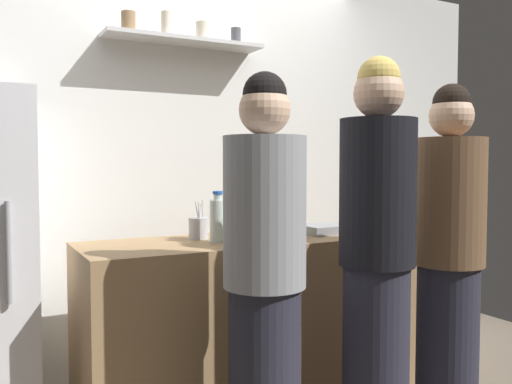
% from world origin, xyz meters
% --- Properties ---
extents(back_wall_assembly, '(4.80, 0.32, 2.60)m').
position_xyz_m(back_wall_assembly, '(-0.00, 1.25, 1.30)').
color(back_wall_assembly, white).
rests_on(back_wall_assembly, ground).
extents(counter, '(1.87, 0.62, 0.88)m').
position_xyz_m(counter, '(0.15, 0.54, 0.44)').
color(counter, '#9E7A51').
rests_on(counter, ground).
extents(baking_pan, '(0.34, 0.24, 0.05)m').
position_xyz_m(baking_pan, '(0.63, 0.53, 0.91)').
color(baking_pan, gray).
rests_on(baking_pan, counter).
extents(utensil_holder, '(0.10, 0.10, 0.21)m').
position_xyz_m(utensil_holder, '(-0.14, 0.65, 0.94)').
color(utensil_holder, '#B2B2B7').
rests_on(utensil_holder, counter).
extents(wine_bottle_pale_glass, '(0.08, 0.08, 0.28)m').
position_xyz_m(wine_bottle_pale_glass, '(-0.06, 0.35, 0.98)').
color(wine_bottle_pale_glass, '#B2BFB2').
rests_on(wine_bottle_pale_glass, counter).
extents(wine_bottle_green_glass, '(0.07, 0.07, 0.32)m').
position_xyz_m(wine_bottle_green_glass, '(0.29, 0.68, 1.00)').
color(wine_bottle_green_glass, '#19471E').
rests_on(wine_bottle_green_glass, counter).
extents(wine_bottle_amber_glass, '(0.08, 0.08, 0.29)m').
position_xyz_m(wine_bottle_amber_glass, '(0.22, 0.45, 0.99)').
color(wine_bottle_amber_glass, '#472814').
rests_on(wine_bottle_amber_glass, counter).
extents(wine_bottle_dark_glass, '(0.07, 0.07, 0.32)m').
position_xyz_m(wine_bottle_dark_glass, '(0.34, 0.47, 1.01)').
color(wine_bottle_dark_glass, black).
rests_on(wine_bottle_dark_glass, counter).
extents(water_bottle_plastic, '(0.08, 0.08, 0.26)m').
position_xyz_m(water_bottle_plastic, '(-0.10, 0.49, 1.00)').
color(water_bottle_plastic, silver).
rests_on(water_bottle_plastic, counter).
extents(person_brown_jacket, '(0.34, 0.34, 1.67)m').
position_xyz_m(person_brown_jacket, '(0.86, -0.15, 0.83)').
color(person_brown_jacket, '#262633').
rests_on(person_brown_jacket, ground).
extents(person_grey_hoodie, '(0.34, 0.34, 1.65)m').
position_xyz_m(person_grey_hoodie, '(-0.15, -0.12, 0.82)').
color(person_grey_hoodie, '#262633').
rests_on(person_grey_hoodie, ground).
extents(person_blonde, '(0.34, 0.34, 1.76)m').
position_xyz_m(person_blonde, '(0.40, -0.16, 0.88)').
color(person_blonde, '#262633').
rests_on(person_blonde, ground).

